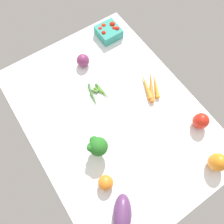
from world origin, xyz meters
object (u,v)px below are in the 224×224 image
(eggplant, at_px, (122,214))
(red_onion_near_basket, at_px, (83,60))
(berry_basket, at_px, (109,31))
(carrot_bunch, at_px, (150,85))
(bell_pepper_red, at_px, (201,121))
(heirloom_tomato_orange, at_px, (106,183))
(broccoli_head, at_px, (97,146))
(bell_pepper_orange, at_px, (218,162))
(okra_pile, at_px, (97,93))

(eggplant, distance_m, red_onion_near_basket, 0.73)
(berry_basket, relative_size, carrot_bunch, 0.69)
(bell_pepper_red, height_order, carrot_bunch, bell_pepper_red)
(bell_pepper_red, height_order, heirloom_tomato_orange, bell_pepper_red)
(berry_basket, distance_m, broccoli_head, 0.65)
(bell_pepper_red, bearing_deg, bell_pepper_orange, 157.36)
(berry_basket, bearing_deg, okra_pile, 137.53)
(bell_pepper_orange, relative_size, okra_pile, 0.74)
(berry_basket, xyz_separation_m, bell_pepper_orange, (-0.84, 0.02, 0.02))
(bell_pepper_red, height_order, bell_pepper_orange, bell_pepper_orange)
(eggplant, relative_size, bell_pepper_red, 1.81)
(broccoli_head, bearing_deg, heirloom_tomato_orange, 160.12)
(berry_basket, relative_size, bell_pepper_orange, 1.21)
(red_onion_near_basket, height_order, broccoli_head, broccoli_head)
(bell_pepper_orange, xyz_separation_m, okra_pile, (0.56, 0.23, -0.04))
(bell_pepper_red, bearing_deg, berry_basket, 4.24)
(bell_pepper_red, relative_size, broccoli_head, 0.70)
(broccoli_head, distance_m, okra_pile, 0.29)
(berry_basket, bearing_deg, red_onion_near_basket, 112.37)
(broccoli_head, bearing_deg, okra_pile, -31.14)
(red_onion_near_basket, height_order, okra_pile, red_onion_near_basket)
(berry_basket, height_order, carrot_bunch, berry_basket)
(bell_pepper_orange, distance_m, heirloom_tomato_orange, 0.46)
(eggplant, xyz_separation_m, red_onion_near_basket, (0.69, -0.24, -0.00))
(bell_pepper_red, bearing_deg, eggplant, 102.67)
(bell_pepper_orange, relative_size, red_onion_near_basket, 1.48)
(red_onion_near_basket, relative_size, okra_pile, 0.50)
(carrot_bunch, bearing_deg, red_onion_near_basket, 34.36)
(red_onion_near_basket, xyz_separation_m, heirloom_tomato_orange, (-0.56, 0.23, -0.00))
(carrot_bunch, bearing_deg, bell_pepper_orange, 178.52)
(bell_pepper_red, xyz_separation_m, red_onion_near_basket, (0.58, 0.26, -0.01))
(heirloom_tomato_orange, bearing_deg, broccoli_head, -19.88)
(eggplant, distance_m, broccoli_head, 0.27)
(eggplant, height_order, bell_pepper_red, bell_pepper_red)
(bell_pepper_orange, relative_size, heirloom_tomato_orange, 1.54)
(eggplant, height_order, berry_basket, eggplant)
(heirloom_tomato_orange, relative_size, broccoli_head, 0.54)
(bell_pepper_red, distance_m, heirloom_tomato_orange, 0.49)
(heirloom_tomato_orange, xyz_separation_m, okra_pile, (0.38, -0.19, -0.02))
(red_onion_near_basket, height_order, heirloom_tomato_orange, red_onion_near_basket)
(eggplant, xyz_separation_m, bell_pepper_orange, (-0.06, -0.43, 0.01))
(red_onion_near_basket, bearing_deg, carrot_bunch, -145.64)
(heirloom_tomato_orange, relative_size, okra_pile, 0.48)
(eggplant, relative_size, carrot_bunch, 0.88)
(red_onion_near_basket, distance_m, carrot_bunch, 0.36)
(red_onion_near_basket, xyz_separation_m, carrot_bunch, (-0.30, -0.20, -0.02))
(bell_pepper_orange, bearing_deg, red_onion_near_basket, 14.41)
(berry_basket, distance_m, okra_pile, 0.37)
(eggplant, bearing_deg, berry_basket, -172.56)
(bell_pepper_orange, xyz_separation_m, heirloom_tomato_orange, (0.19, 0.42, -0.02))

